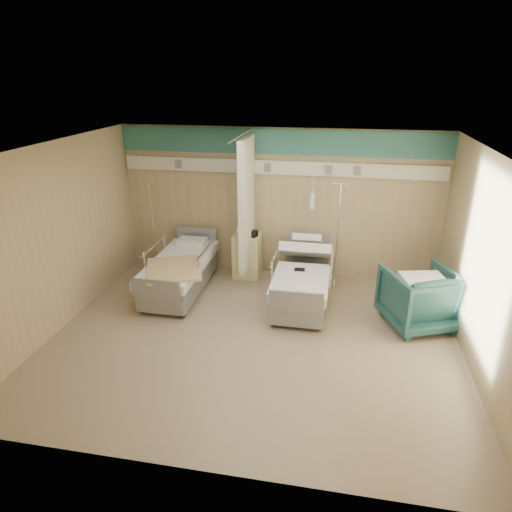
% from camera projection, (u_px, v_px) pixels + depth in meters
% --- Properties ---
extents(ground, '(6.00, 5.00, 0.00)m').
position_uv_depth(ground, '(253.00, 338.00, 6.84)').
color(ground, gray).
rests_on(ground, ground).
extents(room_walls, '(6.04, 5.04, 2.82)m').
position_uv_depth(room_walls, '(254.00, 214.00, 6.38)').
color(room_walls, tan).
rests_on(room_walls, ground).
extents(bed_right, '(1.00, 2.16, 0.63)m').
position_uv_depth(bed_right, '(302.00, 286.00, 7.81)').
color(bed_right, white).
rests_on(bed_right, ground).
extents(bed_left, '(1.00, 2.16, 0.63)m').
position_uv_depth(bed_left, '(180.00, 276.00, 8.18)').
color(bed_left, white).
rests_on(bed_left, ground).
extents(bedside_cabinet, '(0.50, 0.48, 0.85)m').
position_uv_depth(bedside_cabinet, '(247.00, 256.00, 8.78)').
color(bedside_cabinet, beige).
rests_on(bedside_cabinet, ground).
extents(visitor_armchair, '(1.32, 1.33, 0.93)m').
position_uv_depth(visitor_armchair, '(419.00, 298.00, 7.05)').
color(visitor_armchair, '#1D4849').
rests_on(visitor_armchair, ground).
extents(waffle_blanket, '(0.75, 0.69, 0.07)m').
position_uv_depth(waffle_blanket, '(426.00, 269.00, 6.83)').
color(waffle_blanket, white).
rests_on(waffle_blanket, visitor_armchair).
extents(iv_stand_right, '(0.34, 0.34, 1.93)m').
position_uv_depth(iv_stand_right, '(335.00, 264.00, 8.46)').
color(iv_stand_right, silver).
rests_on(iv_stand_right, ground).
extents(iv_stand_left, '(0.32, 0.32, 1.79)m').
position_uv_depth(iv_stand_left, '(156.00, 254.00, 9.02)').
color(iv_stand_left, silver).
rests_on(iv_stand_left, ground).
extents(call_remote, '(0.17, 0.08, 0.04)m').
position_uv_depth(call_remote, '(300.00, 269.00, 7.61)').
color(call_remote, black).
rests_on(call_remote, bed_right).
extents(tan_blanket, '(1.20, 1.32, 0.04)m').
position_uv_depth(tan_blanket, '(173.00, 269.00, 7.62)').
color(tan_blanket, tan).
rests_on(tan_blanket, bed_left).
extents(toiletry_bag, '(0.25, 0.21, 0.12)m').
position_uv_depth(toiletry_bag, '(252.00, 233.00, 8.52)').
color(toiletry_bag, black).
rests_on(toiletry_bag, bedside_cabinet).
extents(white_cup, '(0.10, 0.10, 0.12)m').
position_uv_depth(white_cup, '(239.00, 230.00, 8.67)').
color(white_cup, white).
rests_on(white_cup, bedside_cabinet).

